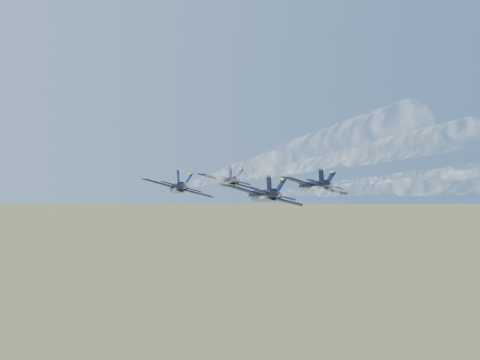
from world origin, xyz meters
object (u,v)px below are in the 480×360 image
jet_lead (227,182)px  jet_left (177,188)px  jet_slot (262,195)px  jet_right (313,186)px

jet_lead → jet_left: bearing=-128.9°
jet_left → jet_slot: size_ratio=1.00×
jet_lead → jet_right: bearing=-44.8°
jet_right → jet_left: bearing=-178.8°
jet_left → jet_right: same height
jet_slot → jet_right: bearing=51.3°
jet_left → jet_slot: same height
jet_lead → jet_slot: (-9.62, -25.45, 0.00)m
jet_slot → jet_left: bearing=125.2°
jet_lead → jet_slot: same height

